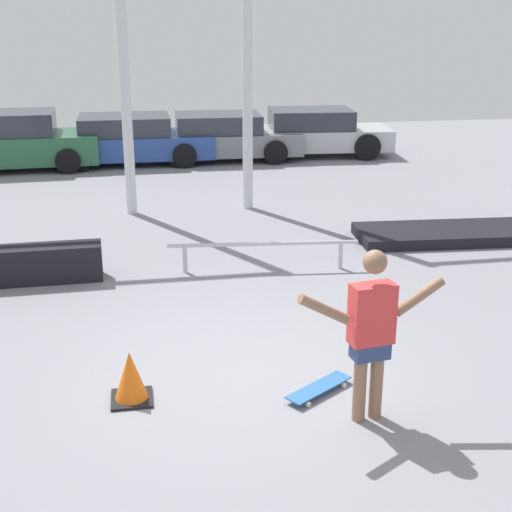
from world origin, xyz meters
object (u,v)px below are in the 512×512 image
Objects in this scene: skateboarder at (371,328)px; grind_box at (21,265)px; parked_car_grey at (223,137)px; parked_car_green at (16,142)px; grind_rail at (263,248)px; parked_car_blue at (130,140)px; traffic_cone at (131,377)px; manual_pad at (444,234)px; skateboard at (319,388)px; parked_car_silver at (314,133)px.

skateboarder is 5.90m from grind_box.
parked_car_green is at bearing -174.70° from parked_car_grey.
grind_rail is 0.73× the size of parked_car_green.
traffic_cone is (-0.10, -12.45, -0.34)m from parked_car_blue.
parked_car_grey is (0.52, 8.90, 0.23)m from grind_rail.
grind_box is at bearing -172.44° from manual_pad.
grind_box is 0.55× the size of parked_car_blue.
traffic_cone is at bearing -90.33° from parked_car_blue.
skateboard is 13.23m from parked_car_green.
grind_rail is (-0.23, 4.34, -0.60)m from skateboarder.
parked_car_blue reaches higher than grind_rail.
parked_car_green is 5.31m from parked_car_grey.
skateboarder is 2.16× the size of skateboard.
parked_car_silver is (-0.31, 8.04, 0.53)m from manual_pad.
parked_car_green reaches higher than grind_box.
skateboarder is 4.39m from grind_rail.
parked_car_grey reaches higher than grind_rail.
parked_car_blue is 2.47m from parked_car_grey.
parked_car_grey is (-2.90, 7.87, 0.50)m from manual_pad.
skateboarder is 13.38m from parked_car_blue.
skateboarder reaches higher than grind_box.
skateboarder is 2.49m from traffic_cone.
traffic_cone is (-2.56, -12.50, -0.33)m from parked_car_grey.
parked_car_green reaches higher than parked_car_blue.
parked_car_green reaches higher than grind_rail.
grind_box is 0.76× the size of manual_pad.
traffic_cone is (1.55, -3.70, -0.01)m from grind_box.
traffic_cone is (-2.27, 0.75, -0.70)m from skateboarder.
parked_car_grey is 0.98× the size of parked_car_silver.
manual_pad is 0.73× the size of parked_car_silver.
parked_car_grey is at bearing 64.95° from grind_box.
parked_car_silver is (2.59, 0.17, 0.03)m from parked_car_grey.
grind_rail is 5.36× the size of traffic_cone.
grind_box is at bearing -100.55° from parked_car_blue.
skateboarder is at bearing -70.93° from parked_car_green.
manual_pad is 0.76× the size of parked_car_green.
manual_pad reaches higher than skateboard.
skateboarder reaches higher than skateboard.
manual_pad is at bearing 40.27° from traffic_cone.
skateboard is (-0.34, 0.55, -0.90)m from skateboarder.
skateboarder reaches higher than grind_rail.
grind_rail is at bearing -163.27° from manual_pad.
skateboarder is 13.72m from parked_car_silver.
skateboard is 0.20× the size of parked_car_grey.
parked_car_blue is 1.02× the size of parked_car_silver.
parked_car_grey is at bearing 86.65° from grind_rail.
traffic_cone is at bearing -67.21° from grind_box.
skateboard is at bearing -126.19° from manual_pad.
skateboarder is at bearing -120.72° from manual_pad.
grind_box is 0.55× the size of parked_car_silver.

